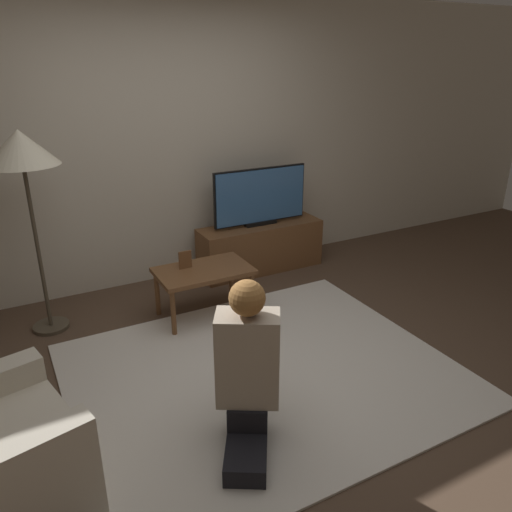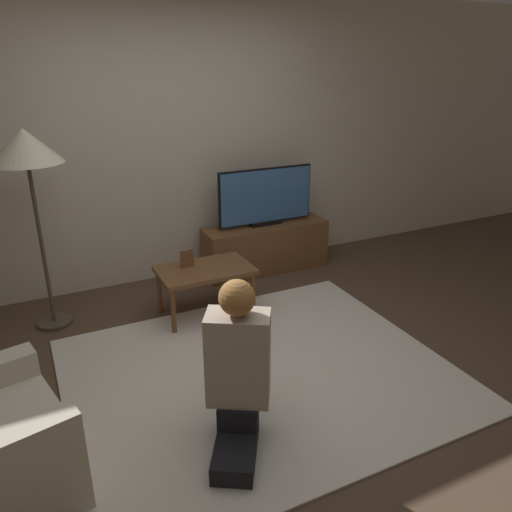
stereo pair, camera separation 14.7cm
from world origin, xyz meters
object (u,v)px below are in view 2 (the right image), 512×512
(person_kneeling, at_px, (238,365))
(tv, at_px, (266,197))
(floor_lamp, at_px, (26,154))
(coffee_table, at_px, (205,274))

(person_kneeling, bearing_deg, tv, -89.96)
(tv, bearing_deg, floor_lamp, -172.87)
(tv, distance_m, person_kneeling, 2.48)
(tv, height_order, person_kneeling, tv)
(coffee_table, xyz_separation_m, floor_lamp, (-1.18, 0.39, 1.01))
(coffee_table, bearing_deg, person_kneeling, -103.56)
(tv, xyz_separation_m, floor_lamp, (-2.06, -0.26, 0.62))
(floor_lamp, bearing_deg, person_kneeling, -66.24)
(floor_lamp, xyz_separation_m, person_kneeling, (0.82, -1.87, -0.89))
(coffee_table, xyz_separation_m, person_kneeling, (-0.36, -1.48, 0.12))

